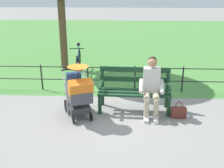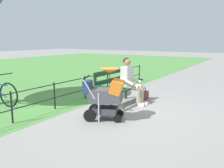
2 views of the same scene
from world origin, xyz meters
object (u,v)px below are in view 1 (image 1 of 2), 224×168
park_bench (134,88)px  bicycle (78,61)px  handbag (178,112)px  stroller (78,91)px  person_on_bench (152,85)px

park_bench → bicycle: bearing=-58.2°
handbag → bicycle: size_ratio=0.22×
bicycle → stroller: bearing=99.5°
person_on_bench → bicycle: (2.10, -3.04, -0.31)m
park_bench → bicycle: 3.31m
park_bench → bicycle: (1.74, -2.81, -0.16)m
park_bench → person_on_bench: size_ratio=1.27×
person_on_bench → bicycle: bearing=-55.3°
stroller → bicycle: bearing=-80.5°
person_on_bench → park_bench: bearing=-32.0°
stroller → handbag: (-2.15, -0.04, -0.47)m
park_bench → handbag: bearing=157.2°
person_on_bench → handbag: (-0.59, 0.17, -0.55)m
park_bench → person_on_bench: 0.45m
person_on_bench → handbag: 0.82m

